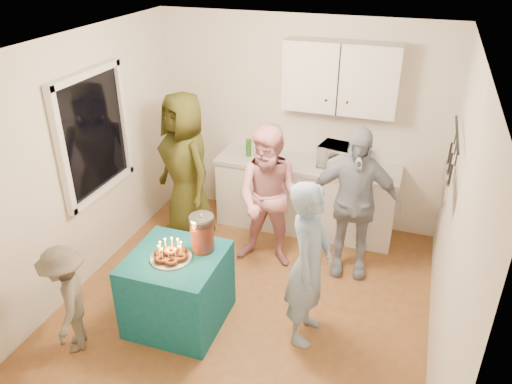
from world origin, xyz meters
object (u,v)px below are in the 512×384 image
(party_table, at_px, (178,289))
(child_near_left, at_px, (67,300))
(woman_back_center, at_px, (271,199))
(punch_jar, at_px, (202,234))
(woman_back_left, at_px, (186,167))
(man_birthday, at_px, (309,264))
(counter, at_px, (305,198))
(microwave, at_px, (341,157))
(woman_back_right, at_px, (353,203))

(party_table, xyz_separation_m, child_near_left, (-0.76, -0.62, 0.16))
(woman_back_center, bearing_deg, punch_jar, -110.40)
(woman_back_left, relative_size, woman_back_center, 1.11)
(party_table, height_order, man_birthday, man_birthday)
(counter, xyz_separation_m, man_birthday, (0.47, -1.88, 0.37))
(punch_jar, xyz_separation_m, woman_back_left, (-0.80, 1.30, -0.01))
(punch_jar, relative_size, woman_back_center, 0.21)
(counter, xyz_separation_m, child_near_left, (-1.49, -2.72, 0.11))
(woman_back_left, xyz_separation_m, child_near_left, (-0.16, -2.11, -0.38))
(party_table, xyz_separation_m, punch_jar, (0.20, 0.19, 0.55))
(party_table, bearing_deg, child_near_left, -140.53)
(punch_jar, bearing_deg, woman_back_center, 71.58)
(microwave, height_order, party_table, microwave)
(microwave, distance_m, woman_back_center, 1.08)
(counter, height_order, woman_back_center, woman_back_center)
(punch_jar, relative_size, child_near_left, 0.32)
(party_table, distance_m, woman_back_left, 1.69)
(woman_back_center, bearing_deg, child_near_left, -127.14)
(party_table, distance_m, punch_jar, 0.61)
(woman_back_left, bearing_deg, man_birthday, -1.66)
(microwave, distance_m, man_birthday, 1.89)
(man_birthday, relative_size, child_near_left, 1.50)
(man_birthday, bearing_deg, party_table, 102.73)
(woman_back_left, bearing_deg, counter, 57.83)
(counter, xyz_separation_m, microwave, (0.40, 0.00, 0.62))
(counter, height_order, punch_jar, punch_jar)
(man_birthday, height_order, woman_back_center, woman_back_center)
(microwave, bearing_deg, counter, -169.08)
(woman_back_right, bearing_deg, woman_back_left, 168.75)
(counter, bearing_deg, man_birthday, -75.81)
(party_table, distance_m, woman_back_right, 2.02)
(party_table, relative_size, woman_back_right, 0.50)
(woman_back_left, height_order, woman_back_center, woman_back_left)
(microwave, distance_m, woman_back_left, 1.84)
(microwave, relative_size, woman_back_center, 0.30)
(counter, distance_m, microwave, 0.74)
(punch_jar, bearing_deg, counter, 74.30)
(counter, xyz_separation_m, woman_back_right, (0.67, -0.73, 0.43))
(woman_back_left, distance_m, child_near_left, 2.15)
(woman_back_left, bearing_deg, punch_jar, -25.03)
(punch_jar, bearing_deg, woman_back_left, 121.60)
(counter, xyz_separation_m, woman_back_center, (-0.19, -0.87, 0.40))
(woman_back_right, bearing_deg, counter, 124.94)
(microwave, xyz_separation_m, woman_back_center, (-0.59, -0.87, -0.22))
(punch_jar, xyz_separation_m, man_birthday, (1.01, 0.03, -0.13))
(woman_back_left, xyz_separation_m, woman_back_right, (2.01, -0.12, -0.06))
(punch_jar, relative_size, man_birthday, 0.21)
(woman_back_right, relative_size, child_near_left, 1.60)
(party_table, bearing_deg, counter, 70.65)
(microwave, xyz_separation_m, woman_back_left, (-1.74, -0.61, -0.13))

